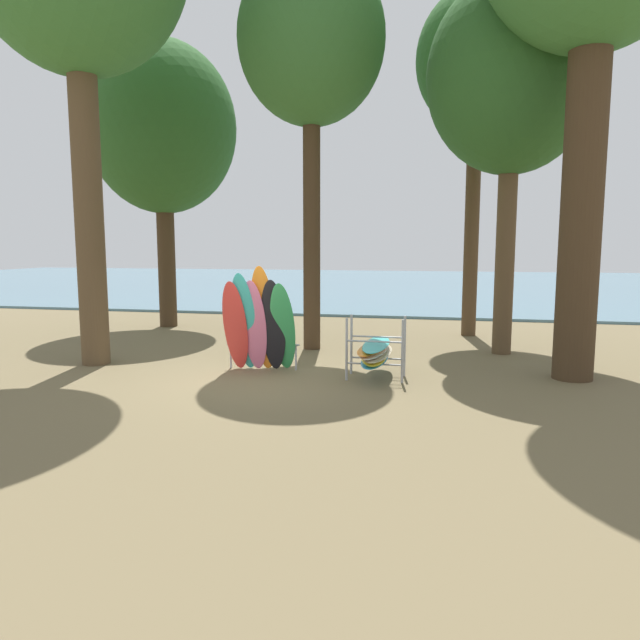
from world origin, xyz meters
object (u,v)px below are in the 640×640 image
(tree_far_right_back, at_px, (477,63))
(board_storage_rack, at_px, (375,351))
(tree_far_left_back, at_px, (311,43))
(tree_deep_back, at_px, (512,78))
(tree_mid_behind, at_px, (162,129))
(leaning_board_pile, at_px, (259,325))

(tree_far_right_back, relative_size, board_storage_rack, 4.60)
(tree_far_left_back, height_order, tree_far_right_back, tree_far_right_back)
(tree_far_left_back, bearing_deg, tree_deep_back, 4.02)
(tree_mid_behind, relative_size, tree_deep_back, 1.01)
(tree_far_left_back, relative_size, tree_far_right_back, 0.99)
(tree_far_left_back, height_order, tree_deep_back, tree_far_left_back)
(board_storage_rack, bearing_deg, tree_deep_back, 50.59)
(tree_mid_behind, bearing_deg, tree_deep_back, -14.81)
(tree_mid_behind, relative_size, tree_far_left_back, 0.93)
(tree_mid_behind, xyz_separation_m, tree_far_right_back, (9.61, 0.07, 1.44))
(tree_far_left_back, bearing_deg, tree_mid_behind, 151.16)
(tree_deep_back, height_order, leaning_board_pile, tree_deep_back)
(tree_mid_behind, xyz_separation_m, board_storage_rack, (7.55, -6.07, -5.75))
(tree_far_right_back, xyz_separation_m, tree_deep_back, (0.69, -2.79, -1.18))
(tree_far_right_back, bearing_deg, board_storage_rack, -108.52)
(tree_far_right_back, distance_m, tree_deep_back, 3.11)
(tree_mid_behind, distance_m, board_storage_rack, 11.27)
(tree_far_left_back, bearing_deg, board_storage_rack, -56.40)
(leaning_board_pile, xyz_separation_m, board_storage_rack, (2.48, -0.10, -0.46))
(tree_mid_behind, xyz_separation_m, leaning_board_pile, (5.07, -5.97, -5.29))
(tree_mid_behind, height_order, tree_far_left_back, tree_far_left_back)
(tree_far_right_back, relative_size, leaning_board_pile, 4.34)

